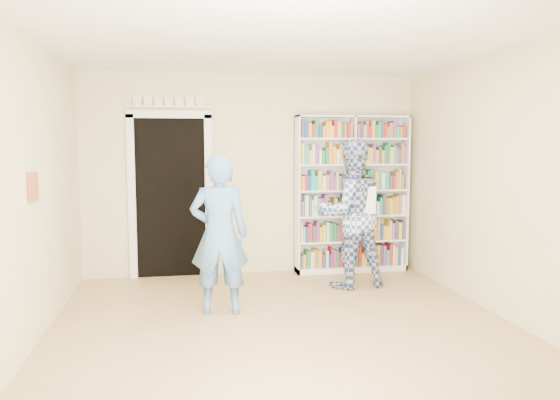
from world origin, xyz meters
name	(u,v)px	position (x,y,z in m)	size (l,w,h in m)	color
floor	(288,334)	(0.00, 0.00, 0.00)	(5.00, 5.00, 0.00)	tan
ceiling	(289,38)	(0.00, 0.00, 2.70)	(5.00, 5.00, 0.00)	white
wall_back	(253,175)	(0.00, 2.50, 1.35)	(4.50, 4.50, 0.00)	beige
wall_left	(24,195)	(-2.25, 0.00, 1.35)	(5.00, 5.00, 0.00)	beige
wall_right	(513,187)	(2.25, 0.00, 1.35)	(5.00, 5.00, 0.00)	beige
bookshelf	(352,194)	(1.35, 2.34, 1.08)	(1.56, 0.29, 2.15)	white
doorway	(171,189)	(-1.10, 2.48, 1.18)	(1.10, 0.08, 2.43)	black
wall_art	(33,187)	(-2.23, 0.20, 1.40)	(0.03, 0.25, 0.25)	brown
man_blue	(219,235)	(-0.58, 0.77, 0.83)	(0.61, 0.40, 1.66)	#5383B8
man_plaid	(350,214)	(1.09, 1.56, 0.91)	(0.89, 0.69, 1.82)	navy
paper_sheet	(366,200)	(1.20, 1.32, 1.10)	(0.23, 0.01, 0.33)	white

